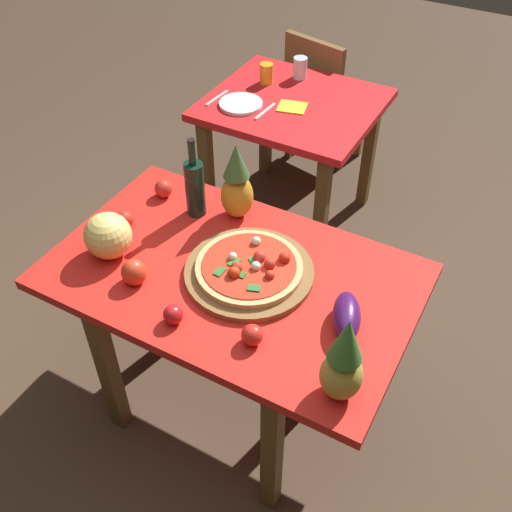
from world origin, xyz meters
TOP-DOWN VIEW (x-y plane):
  - ground_plane at (0.00, 0.00)m, footprint 10.00×10.00m
  - display_table at (0.00, 0.00)m, footprint 1.30×0.81m
  - background_table at (-0.36, 1.22)m, footprint 0.85×0.77m
  - dining_chair at (-0.45, 1.83)m, footprint 0.48×0.48m
  - pizza_board at (0.06, 0.02)m, footprint 0.46×0.46m
  - pizza at (0.06, 0.02)m, footprint 0.38×0.38m
  - wine_bottle at (-0.29, 0.23)m, footprint 0.08×0.08m
  - pineapple_left at (-0.15, 0.29)m, footprint 0.13×0.13m
  - pineapple_right at (0.53, -0.28)m, footprint 0.12×0.12m
  - melon at (-0.44, -0.13)m, footprint 0.17×0.17m
  - bell_pepper at (-0.27, -0.20)m, footprint 0.09×0.09m
  - eggplant at (0.45, -0.03)m, footprint 0.16×0.22m
  - tomato_beside_pepper at (-0.05, -0.29)m, footprint 0.07×0.07m
  - tomato_near_board at (-0.47, 0.25)m, footprint 0.07×0.07m
  - tomato_at_corner at (0.22, -0.24)m, footprint 0.07×0.07m
  - tomato_by_bottle at (-0.49, 0.02)m, footprint 0.07×0.07m
  - drinking_glass_juice at (-0.57, 1.33)m, footprint 0.07×0.07m
  - drinking_glass_water at (-0.44, 1.47)m, footprint 0.07×0.07m
  - dinner_plate at (-0.57, 1.05)m, footprint 0.22×0.22m
  - fork_utensil at (-0.71, 1.05)m, footprint 0.03×0.18m
  - knife_utensil at (-0.43, 1.05)m, footprint 0.03×0.18m
  - napkin_folded at (-0.33, 1.16)m, footprint 0.16×0.15m

SIDE VIEW (x-z plane):
  - ground_plane at x=0.00m, z-range 0.00..0.00m
  - dining_chair at x=-0.45m, z-range 0.06..0.91m
  - background_table at x=-0.36m, z-range 0.25..0.99m
  - display_table at x=0.00m, z-range 0.28..1.03m
  - napkin_folded at x=-0.33m, z-range 0.75..0.75m
  - fork_utensil at x=-0.71m, z-range 0.75..0.75m
  - knife_utensil at x=-0.43m, z-range 0.75..0.75m
  - dinner_plate at x=-0.57m, z-range 0.75..0.76m
  - pizza_board at x=0.06m, z-range 0.75..0.77m
  - tomato_beside_pepper at x=-0.05m, z-range 0.75..0.81m
  - tomato_by_bottle at x=-0.49m, z-range 0.75..0.81m
  - tomato_at_corner at x=0.22m, z-range 0.75..0.82m
  - tomato_near_board at x=-0.47m, z-range 0.75..0.82m
  - pizza at x=0.06m, z-range 0.76..0.82m
  - bell_pepper at x=-0.27m, z-range 0.74..0.84m
  - eggplant at x=0.45m, z-range 0.75..0.84m
  - drinking_glass_juice at x=-0.57m, z-range 0.75..0.85m
  - drinking_glass_water at x=-0.44m, z-range 0.75..0.86m
  - melon at x=-0.44m, z-range 0.75..0.92m
  - wine_bottle at x=-0.29m, z-range 0.70..1.04m
  - pineapple_right at x=0.53m, z-range 0.73..1.05m
  - pineapple_left at x=-0.15m, z-range 0.73..1.05m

